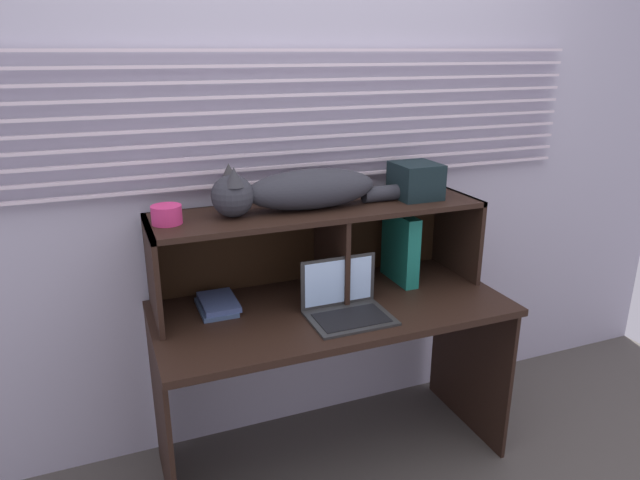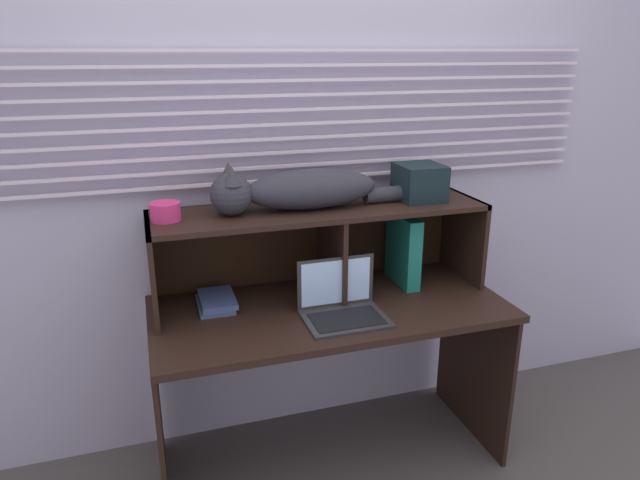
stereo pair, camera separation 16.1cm
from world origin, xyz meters
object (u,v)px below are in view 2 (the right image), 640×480
object	(u,v)px
laptop	(342,305)
small_basket	(166,212)
storage_box	(419,182)
book_stack	(216,301)
binder_upright	(403,250)
cat	(298,190)

from	to	relation	value
laptop	small_basket	bearing A→B (deg)	159.24
laptop	storage_box	xyz separation A→B (m)	(0.43, 0.24, 0.41)
book_stack	small_basket	xyz separation A→B (m)	(-0.17, -0.00, 0.40)
small_basket	laptop	bearing A→B (deg)	-20.76
laptop	binder_upright	world-z (taller)	binder_upright
laptop	binder_upright	xyz separation A→B (m)	(0.37, 0.24, 0.11)
laptop	small_basket	xyz separation A→B (m)	(-0.63, 0.24, 0.37)
laptop	storage_box	distance (m)	0.64
cat	book_stack	xyz separation A→B (m)	(-0.35, 0.00, -0.44)
small_basket	storage_box	size ratio (longest dim) A/B	0.58
book_stack	storage_box	size ratio (longest dim) A/B	1.13
binder_upright	small_basket	distance (m)	1.03
laptop	storage_box	bearing A→B (deg)	28.86
cat	storage_box	bearing A→B (deg)	0.00
cat	laptop	world-z (taller)	cat
laptop	cat	bearing A→B (deg)	114.53
storage_box	small_basket	bearing A→B (deg)	180.00
cat	small_basket	xyz separation A→B (m)	(-0.52, 0.00, -0.05)
binder_upright	laptop	bearing A→B (deg)	-147.34
laptop	small_basket	size ratio (longest dim) A/B	2.83
book_stack	storage_box	xyz separation A→B (m)	(0.89, -0.00, 0.44)
laptop	book_stack	world-z (taller)	laptop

